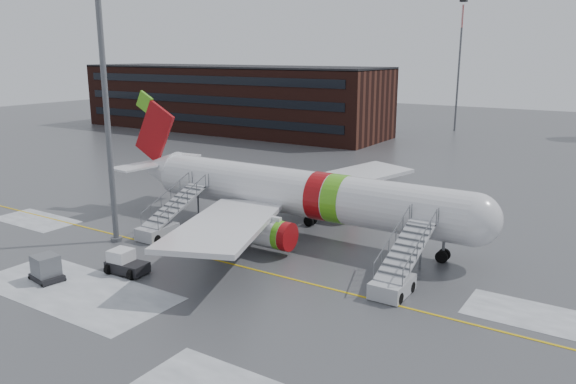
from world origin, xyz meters
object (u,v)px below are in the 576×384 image
Objects in this scene: airstair_fwd at (397,275)px; uld_container at (46,269)px; pushback_tug at (125,263)px; light_mast_near at (103,64)px; airliner at (291,192)px; airstair_aft at (164,223)px.

airstair_fwd is 3.25× the size of uld_container.
uld_container reaches higher than pushback_tug.
uld_container is 0.09× the size of light_mast_near.
airliner is at bearing 151.56° from airstair_fwd.
light_mast_near is at bearing -172.21° from airstair_fwd.
airstair_fwd is 2.61× the size of pushback_tug.
airliner is at bearing 71.15° from pushback_tug.
airstair_fwd is at bearing -28.44° from airliner.
uld_container is at bearing -72.72° from light_mast_near.
airliner is at bearing 38.32° from airstair_aft.
light_mast_near reaches higher than airstair_aft.
airliner is 4.55× the size of airstair_aft.
uld_container is (-8.04, -17.57, -2.60)m from airliner.
airliner is 10.80m from airstair_aft.
airliner reaches higher than airstair_aft.
airstair_fwd is at bearing 7.79° from light_mast_near.
pushback_tug is at bearing -108.85° from airliner.
airliner is 14.79× the size of uld_container.
airliner is 17.66m from light_mast_near.
light_mast_near reaches higher than uld_container.
airliner reaches higher than pushback_tug.
airstair_aft is at bearing 54.00° from light_mast_near.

